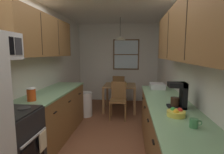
# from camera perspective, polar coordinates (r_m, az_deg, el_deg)

# --- Properties ---
(ground_plane) EXTENTS (12.00, 12.00, 0.00)m
(ground_plane) POSITION_cam_1_polar(r_m,az_deg,el_deg) (3.70, -1.48, -17.95)
(ground_plane) COLOR brown
(wall_left) EXTENTS (0.10, 9.00, 2.55)m
(wall_left) POSITION_cam_1_polar(r_m,az_deg,el_deg) (3.78, -22.29, 2.19)
(wall_left) COLOR white
(wall_left) RESTS_ON ground
(wall_right) EXTENTS (0.10, 9.00, 2.55)m
(wall_right) POSITION_cam_1_polar(r_m,az_deg,el_deg) (3.43, 21.37, 1.75)
(wall_right) COLOR white
(wall_right) RESTS_ON ground
(wall_back) EXTENTS (4.40, 0.10, 2.55)m
(wall_back) POSITION_cam_1_polar(r_m,az_deg,el_deg) (5.98, 1.96, 4.54)
(wall_back) COLOR white
(wall_back) RESTS_ON ground
(stove_range) EXTENTS (0.66, 0.66, 1.10)m
(stove_range) POSITION_cam_1_polar(r_m,az_deg,el_deg) (2.60, -30.37, -19.09)
(stove_range) COLOR black
(stove_range) RESTS_ON ground
(counter_left) EXTENTS (0.64, 1.93, 0.90)m
(counter_left) POSITION_cam_1_polar(r_m,az_deg,el_deg) (3.64, -17.99, -11.08)
(counter_left) COLOR brown
(counter_left) RESTS_ON ground
(upper_cabinets_left) EXTENTS (0.33, 2.01, 0.73)m
(upper_cabinets_left) POSITION_cam_1_polar(r_m,az_deg,el_deg) (3.49, -21.47, 12.12)
(upper_cabinets_left) COLOR brown
(counter_right) EXTENTS (0.64, 3.00, 0.90)m
(counter_right) POSITION_cam_1_polar(r_m,az_deg,el_deg) (2.65, 18.43, -18.38)
(counter_right) COLOR brown
(counter_right) RESTS_ON ground
(upper_cabinets_right) EXTENTS (0.33, 2.68, 0.72)m
(upper_cabinets_right) POSITION_cam_1_polar(r_m,az_deg,el_deg) (2.39, 23.51, 13.31)
(upper_cabinets_right) COLOR brown
(dining_table) EXTENTS (0.88, 0.83, 0.72)m
(dining_table) POSITION_cam_1_polar(r_m,az_deg,el_deg) (4.99, 2.54, -3.82)
(dining_table) COLOR olive
(dining_table) RESTS_ON ground
(dining_chair_near) EXTENTS (0.40, 0.40, 0.90)m
(dining_chair_near) POSITION_cam_1_polar(r_m,az_deg,el_deg) (4.40, 2.04, -6.78)
(dining_chair_near) COLOR brown
(dining_chair_near) RESTS_ON ground
(dining_chair_far) EXTENTS (0.42, 0.42, 0.90)m
(dining_chair_far) POSITION_cam_1_polar(r_m,az_deg,el_deg) (5.62, 2.24, -3.62)
(dining_chair_far) COLOR brown
(dining_chair_far) RESTS_ON ground
(pendant_light) EXTENTS (0.30, 0.30, 0.60)m
(pendant_light) POSITION_cam_1_polar(r_m,az_deg,el_deg) (4.90, 2.64, 12.36)
(pendant_light) COLOR black
(back_window) EXTENTS (0.85, 0.05, 0.99)m
(back_window) POSITION_cam_1_polar(r_m,az_deg,el_deg) (5.88, 4.54, 7.18)
(back_window) COLOR brown
(trash_bin) EXTENTS (0.34, 0.34, 0.61)m
(trash_bin) POSITION_cam_1_polar(r_m,az_deg,el_deg) (4.63, -8.51, -8.63)
(trash_bin) COLOR white
(trash_bin) RESTS_ON ground
(storage_canister) EXTENTS (0.13, 0.13, 0.19)m
(storage_canister) POSITION_cam_1_polar(r_m,az_deg,el_deg) (2.87, -24.48, -5.08)
(storage_canister) COLOR #D84C19
(storage_canister) RESTS_ON counter_left
(dish_towel) EXTENTS (0.02, 0.16, 0.24)m
(dish_towel) POSITION_cam_1_polar(r_m,az_deg,el_deg) (2.53, -21.27, -18.53)
(dish_towel) COLOR beige
(coffee_maker) EXTENTS (0.22, 0.18, 0.33)m
(coffee_maker) POSITION_cam_1_polar(r_m,az_deg,el_deg) (2.43, 20.84, -5.33)
(coffee_maker) COLOR black
(coffee_maker) RESTS_ON counter_right
(mug_by_coffeemaker) EXTENTS (0.12, 0.08, 0.09)m
(mug_by_coffeemaker) POSITION_cam_1_polar(r_m,az_deg,el_deg) (1.89, 24.84, -13.32)
(mug_by_coffeemaker) COLOR #3F7F4C
(mug_by_coffeemaker) RESTS_ON counter_right
(fruit_bowl) EXTENTS (0.20, 0.20, 0.09)m
(fruit_bowl) POSITION_cam_1_polar(r_m,az_deg,el_deg) (2.14, 19.88, -10.75)
(fruit_bowl) COLOR #E5D14C
(fruit_bowl) RESTS_ON counter_right
(dish_rack) EXTENTS (0.28, 0.34, 0.10)m
(dish_rack) POSITION_cam_1_polar(r_m,az_deg,el_deg) (3.64, 14.32, -2.83)
(dish_rack) COLOR silver
(dish_rack) RESTS_ON counter_right
(table_serving_bowl) EXTENTS (0.16, 0.16, 0.06)m
(table_serving_bowl) POSITION_cam_1_polar(r_m,az_deg,el_deg) (4.92, 3.77, -2.27)
(table_serving_bowl) COLOR #E0D14C
(table_serving_bowl) RESTS_ON dining_table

